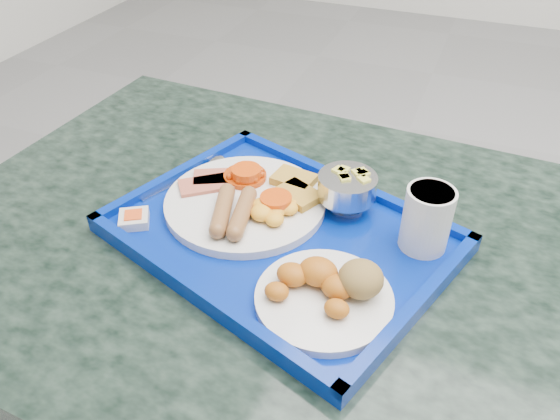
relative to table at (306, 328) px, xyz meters
name	(u,v)px	position (x,y,z in m)	size (l,w,h in m)	color
table	(306,328)	(0.00, 0.00, 0.00)	(1.19, 0.83, 0.72)	slate
tray	(280,235)	(-0.04, -0.01, 0.19)	(0.54, 0.47, 0.03)	#032293
main_plate	(250,200)	(-0.11, 0.03, 0.21)	(0.24, 0.24, 0.04)	silver
bread_plate	(329,290)	(0.06, -0.11, 0.22)	(0.17, 0.17, 0.06)	silver
fruit_bowl	(347,187)	(0.03, 0.08, 0.24)	(0.09, 0.09, 0.06)	#B8B8BB
juice_cup	(427,217)	(0.15, 0.04, 0.25)	(0.07, 0.07, 0.09)	silver
spoon	(208,168)	(-0.21, 0.10, 0.20)	(0.04, 0.16, 0.01)	#B8B8BB
knife	(183,179)	(-0.24, 0.06, 0.20)	(0.01, 0.16, 0.00)	#B8B8BB
jam_packet	(134,219)	(-0.25, -0.07, 0.21)	(0.06, 0.06, 0.02)	beige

